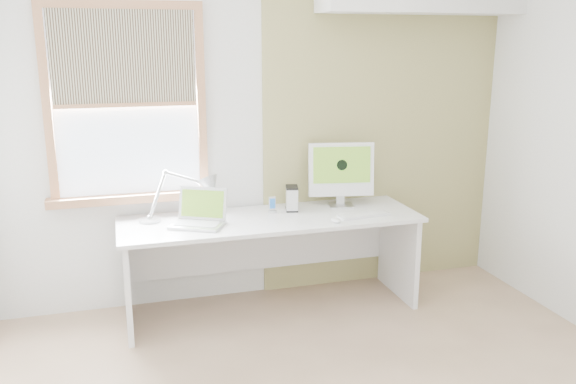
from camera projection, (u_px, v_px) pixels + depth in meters
name	position (u px, v px, depth m)	size (l,w,h in m)	color
room	(347.00, 183.00, 2.96)	(4.04, 3.54, 2.64)	#A28163
accent_wall	(382.00, 128.00, 4.85)	(2.00, 0.02, 2.60)	#978F59
window	(127.00, 105.00, 4.22)	(1.20, 0.14, 1.42)	#A66942
desk	(269.00, 240.00, 4.48)	(2.20, 0.70, 0.73)	white
desk_lamp	(199.00, 191.00, 4.35)	(0.66, 0.27, 0.37)	silver
laptop	(200.00, 216.00, 4.20)	(0.44, 0.42, 0.25)	silver
phone_dock	(272.00, 208.00, 4.49)	(0.07, 0.07, 0.12)	silver
external_drive	(292.00, 198.00, 4.54)	(0.12, 0.16, 0.19)	silver
imac	(341.00, 171.00, 4.62)	(0.52, 0.21, 0.50)	silver
keyboard	(364.00, 215.00, 4.40)	(0.41, 0.16, 0.02)	white
mouse	(336.00, 221.00, 4.25)	(0.06, 0.09, 0.03)	white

